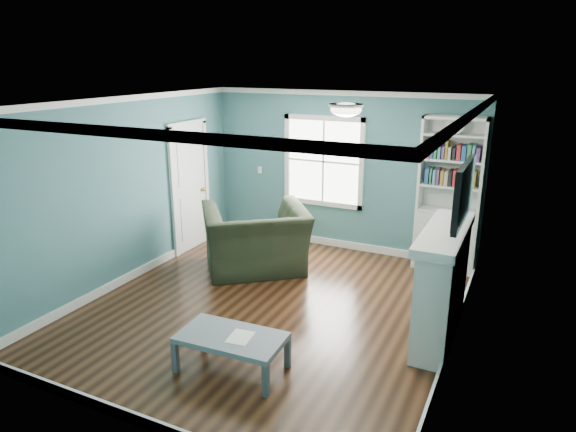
% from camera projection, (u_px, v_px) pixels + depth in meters
% --- Properties ---
extents(floor, '(5.00, 5.00, 0.00)m').
position_uv_depth(floor, '(271.00, 307.00, 6.62)').
color(floor, black).
rests_on(floor, ground).
extents(room_walls, '(5.00, 5.00, 5.00)m').
position_uv_depth(room_walls, '(270.00, 188.00, 6.16)').
color(room_walls, '#3A7170').
rests_on(room_walls, ground).
extents(trim, '(4.50, 5.00, 2.60)m').
position_uv_depth(trim, '(270.00, 216.00, 6.26)').
color(trim, white).
rests_on(trim, ground).
extents(window, '(1.40, 0.06, 1.50)m').
position_uv_depth(window, '(324.00, 162.00, 8.46)').
color(window, white).
rests_on(window, room_walls).
extents(bookshelf, '(0.90, 0.35, 2.31)m').
position_uv_depth(bookshelf, '(448.00, 210.00, 7.60)').
color(bookshelf, silver).
rests_on(bookshelf, ground).
extents(fireplace, '(0.44, 1.58, 1.30)m').
position_uv_depth(fireplace, '(443.00, 286.00, 5.74)').
color(fireplace, black).
rests_on(fireplace, ground).
extents(tv, '(0.06, 1.10, 0.65)m').
position_uv_depth(tv, '(464.00, 193.00, 5.38)').
color(tv, black).
rests_on(tv, fireplace).
extents(door, '(0.12, 0.98, 2.17)m').
position_uv_depth(door, '(190.00, 186.00, 8.44)').
color(door, silver).
rests_on(door, ground).
extents(ceiling_fixture, '(0.38, 0.38, 0.15)m').
position_uv_depth(ceiling_fixture, '(346.00, 109.00, 5.59)').
color(ceiling_fixture, white).
rests_on(ceiling_fixture, room_walls).
extents(light_switch, '(0.08, 0.01, 0.12)m').
position_uv_depth(light_switch, '(260.00, 170.00, 9.03)').
color(light_switch, white).
rests_on(light_switch, room_walls).
extents(recliner, '(1.77, 1.68, 1.30)m').
position_uv_depth(recliner, '(255.00, 229.00, 7.63)').
color(recliner, black).
rests_on(recliner, ground).
extents(coffee_table, '(1.10, 0.64, 0.39)m').
position_uv_depth(coffee_table, '(231.00, 340.00, 5.20)').
color(coffee_table, '#484E57').
rests_on(coffee_table, ground).
extents(paper_sheet, '(0.26, 0.31, 0.00)m').
position_uv_depth(paper_sheet, '(240.00, 337.00, 5.15)').
color(paper_sheet, white).
rests_on(paper_sheet, coffee_table).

